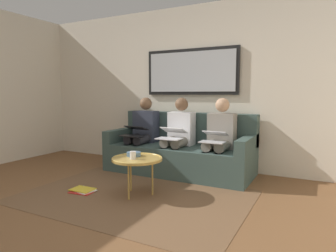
# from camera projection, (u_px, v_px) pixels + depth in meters

# --- Properties ---
(ground_plane) EXTENTS (6.00, 5.20, 0.10)m
(ground_plane) POSITION_uv_depth(u_px,v_px,m) (83.00, 230.00, 2.75)
(ground_plane) COLOR brown
(wall_rear) EXTENTS (6.00, 0.12, 2.60)m
(wall_rear) POSITION_uv_depth(u_px,v_px,m) (193.00, 88.00, 4.90)
(wall_rear) COLOR beige
(wall_rear) RESTS_ON ground_plane
(area_rug) EXTENTS (2.60, 1.80, 0.01)m
(area_rug) POSITION_uv_depth(u_px,v_px,m) (135.00, 196.00, 3.49)
(area_rug) COLOR brown
(area_rug) RESTS_ON ground_plane
(couch) EXTENTS (2.20, 0.90, 0.90)m
(couch) POSITION_uv_depth(u_px,v_px,m) (181.00, 152.00, 4.58)
(couch) COLOR #384C47
(couch) RESTS_ON ground_plane
(framed_mirror) EXTENTS (1.57, 0.05, 0.73)m
(framed_mirror) POSITION_uv_depth(u_px,v_px,m) (191.00, 72.00, 4.79)
(framed_mirror) COLOR black
(coffee_table) EXTENTS (0.59, 0.59, 0.46)m
(coffee_table) POSITION_uv_depth(u_px,v_px,m) (137.00, 159.00, 3.49)
(coffee_table) COLOR tan
(coffee_table) RESTS_ON ground_plane
(cup) EXTENTS (0.07, 0.07, 0.09)m
(cup) POSITION_uv_depth(u_px,v_px,m) (133.00, 155.00, 3.43)
(cup) COLOR silver
(cup) RESTS_ON coffee_table
(bowl) EXTENTS (0.17, 0.17, 0.05)m
(bowl) POSITION_uv_depth(u_px,v_px,m) (134.00, 154.00, 3.59)
(bowl) COLOR slate
(bowl) RESTS_ON coffee_table
(person_left) EXTENTS (0.38, 0.58, 1.14)m
(person_left) POSITION_uv_depth(u_px,v_px,m) (220.00, 136.00, 4.19)
(person_left) COLOR gray
(person_left) RESTS_ON couch
(laptop_silver) EXTENTS (0.32, 0.34, 0.15)m
(laptop_silver) POSITION_uv_depth(u_px,v_px,m) (214.00, 137.00, 3.97)
(laptop_silver) COLOR silver
(person_middle) EXTENTS (0.38, 0.58, 1.14)m
(person_middle) POSITION_uv_depth(u_px,v_px,m) (179.00, 133.00, 4.48)
(person_middle) COLOR silver
(person_middle) RESTS_ON couch
(laptop_white) EXTENTS (0.35, 0.36, 0.16)m
(laptop_white) POSITION_uv_depth(u_px,v_px,m) (172.00, 134.00, 4.28)
(laptop_white) COLOR white
(person_right) EXTENTS (0.38, 0.58, 1.14)m
(person_right) POSITION_uv_depth(u_px,v_px,m) (143.00, 131.00, 4.78)
(person_right) COLOR #2D3342
(person_right) RESTS_ON couch
(laptop_black) EXTENTS (0.33, 0.34, 0.15)m
(laptop_black) POSITION_uv_depth(u_px,v_px,m) (134.00, 131.00, 4.56)
(laptop_black) COLOR black
(magazine_stack) EXTENTS (0.31, 0.27, 0.03)m
(magazine_stack) POSITION_uv_depth(u_px,v_px,m) (83.00, 190.00, 3.65)
(magazine_stack) COLOR red
(magazine_stack) RESTS_ON ground_plane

